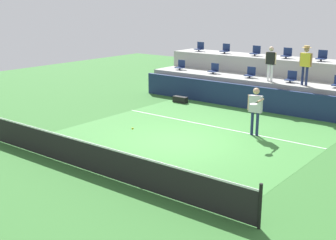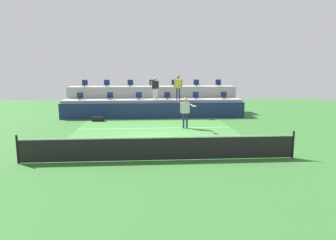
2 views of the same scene
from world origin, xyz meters
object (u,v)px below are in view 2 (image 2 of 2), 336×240
at_px(stadium_chair_upper_right, 196,83).
at_px(spectator_with_hat, 178,85).
at_px(stadium_chair_lower_left, 110,97).
at_px(stadium_chair_lower_mid_left, 139,96).
at_px(stadium_chair_upper_center, 152,84).
at_px(stadium_chair_upper_far_right, 218,83).
at_px(tennis_ball, 177,122).
at_px(stadium_chair_lower_right, 196,96).
at_px(stadium_chair_lower_mid_right, 167,96).
at_px(stadium_chair_upper_mid_right, 174,83).
at_px(stadium_chair_lower_far_right, 224,96).
at_px(stadium_chair_upper_mid_left, 130,84).
at_px(tennis_player, 186,109).
at_px(equipment_bag, 98,119).
at_px(spectator_leaning_on_rail, 155,86).
at_px(stadium_chair_upper_left, 107,84).
at_px(stadium_chair_lower_far_left, 80,97).
at_px(stadium_chair_upper_far_left, 85,84).

xyz_separation_m(stadium_chair_upper_right, spectator_with_hat, (-1.70, -2.18, 0.01)).
distance_m(stadium_chair_lower_left, stadium_chair_lower_mid_left, 2.10).
distance_m(stadium_chair_upper_center, spectator_with_hat, 2.85).
bearing_deg(stadium_chair_upper_far_right, tennis_ball, -110.50).
height_order(stadium_chair_lower_right, spectator_with_hat, spectator_with_hat).
relative_size(stadium_chair_upper_right, spectator_with_hat, 0.30).
distance_m(stadium_chair_lower_mid_right, stadium_chair_upper_mid_right, 2.11).
distance_m(stadium_chair_lower_right, stadium_chair_lower_far_right, 2.13).
height_order(stadium_chair_lower_mid_left, spectator_with_hat, spectator_with_hat).
relative_size(stadium_chair_lower_mid_left, stadium_chair_lower_far_right, 1.00).
relative_size(stadium_chair_lower_far_right, stadium_chair_upper_center, 1.00).
bearing_deg(stadium_chair_upper_mid_left, stadium_chair_upper_far_right, 0.00).
bearing_deg(stadium_chair_upper_right, tennis_player, -104.38).
bearing_deg(stadium_chair_lower_mid_right, equipment_bag, -156.06).
distance_m(tennis_player, spectator_with_hat, 4.70).
relative_size(stadium_chair_lower_left, stadium_chair_lower_mid_right, 1.00).
relative_size(stadium_chair_upper_center, tennis_ball, 7.65).
bearing_deg(tennis_player, spectator_leaning_on_rail, 109.76).
bearing_deg(tennis_ball, stadium_chair_upper_left, 109.43).
bearing_deg(tennis_ball, stadium_chair_lower_left, 110.41).
height_order(stadium_chair_lower_left, stadium_chair_upper_mid_right, stadium_chair_upper_mid_right).
distance_m(stadium_chair_upper_right, spectator_with_hat, 2.77).
xyz_separation_m(stadium_chair_lower_far_right, stadium_chair_upper_left, (-8.90, 1.80, 0.85)).
distance_m(stadium_chair_lower_far_left, stadium_chair_upper_right, 9.04).
relative_size(stadium_chair_upper_far_left, stadium_chair_upper_far_right, 1.00).
xyz_separation_m(stadium_chair_lower_mid_right, stadium_chair_upper_mid_right, (0.71, 1.80, 0.85)).
bearing_deg(stadium_chair_upper_far_right, stadium_chair_upper_mid_left, 180.00).
bearing_deg(tennis_player, stadium_chair_upper_far_left, 136.46).
height_order(stadium_chair_upper_mid_right, stadium_chair_upper_right, same).
bearing_deg(stadium_chair_upper_mid_left, stadium_chair_upper_center, 0.00).
xyz_separation_m(stadium_chair_upper_mid_left, stadium_chair_upper_far_right, (7.05, 0.00, 0.00)).
xyz_separation_m(stadium_chair_lower_mid_right, stadium_chair_lower_right, (2.14, 0.00, 0.00)).
relative_size(stadium_chair_lower_mid_right, spectator_leaning_on_rail, 0.32).
bearing_deg(stadium_chair_upper_right, stadium_chair_lower_mid_right, -143.92).
relative_size(stadium_chair_upper_mid_right, tennis_player, 0.29).
distance_m(stadium_chair_lower_right, tennis_player, 5.13).
bearing_deg(spectator_with_hat, stadium_chair_lower_far_right, 6.26).
bearing_deg(stadium_chair_lower_mid_right, spectator_leaning_on_rail, -156.56).
bearing_deg(stadium_chair_upper_mid_right, stadium_chair_upper_far_right, 0.00).
bearing_deg(stadium_chair_upper_far_left, spectator_with_hat, -17.09).
height_order(stadium_chair_upper_left, stadium_chair_upper_mid_left, same).
relative_size(stadium_chair_lower_far_left, equipment_bag, 0.68).
height_order(stadium_chair_lower_mid_left, stadium_chair_upper_far_right, stadium_chair_upper_far_right).
bearing_deg(stadium_chair_lower_far_left, tennis_ball, -59.96).
relative_size(stadium_chair_lower_left, spectator_with_hat, 0.30).
bearing_deg(tennis_player, spectator_with_hat, 89.68).
relative_size(stadium_chair_lower_far_left, stadium_chair_upper_far_left, 1.00).
distance_m(stadium_chair_upper_far_left, spectator_with_hat, 7.43).
distance_m(stadium_chair_lower_mid_right, tennis_player, 4.99).
bearing_deg(stadium_chair_lower_mid_right, stadium_chair_upper_mid_right, 68.59).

